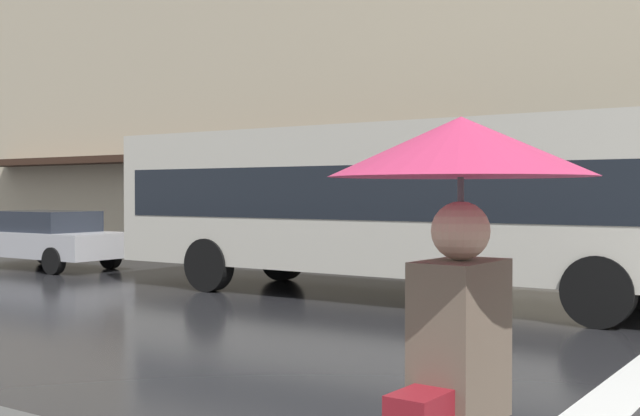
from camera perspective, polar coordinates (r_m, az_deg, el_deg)
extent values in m
cube|color=beige|center=(34.41, 1.85, 11.90)|extent=(18.59, 29.25, 16.59)
cube|color=#382319|center=(26.01, -9.89, 3.62)|extent=(1.20, 20.47, 0.24)
cube|color=#B7B7BC|center=(20.47, -18.88, -2.44)|extent=(1.75, 4.10, 0.60)
cube|color=#232833|center=(20.56, -19.14, -0.89)|extent=(1.54, 2.46, 0.50)
cylinder|color=black|center=(20.04, -14.83, -3.35)|extent=(0.20, 0.62, 0.62)
cylinder|color=black|center=(19.00, -18.59, -3.62)|extent=(0.20, 0.62, 0.62)
cylinder|color=black|center=(21.98, -19.12, -2.99)|extent=(0.20, 0.62, 0.62)
cube|color=beige|center=(14.04, 5.26, 0.66)|extent=(2.50, 11.00, 2.50)
cube|color=black|center=(14.04, 5.26, 1.11)|extent=(2.52, 10.34, 0.90)
cylinder|color=black|center=(13.83, 21.80, -4.61)|extent=(0.30, 1.00, 1.00)
cylinder|color=black|center=(11.60, 19.37, -5.68)|extent=(0.30, 1.00, 1.00)
cylinder|color=black|center=(16.86, -2.73, -3.51)|extent=(0.30, 1.00, 1.00)
cylinder|color=black|center=(15.08, -7.99, -4.07)|extent=(0.30, 1.00, 1.00)
cube|color=#6B5B4C|center=(3.03, 10.04, -9.39)|extent=(0.41, 0.26, 0.60)
sphere|color=beige|center=(2.98, 10.07, -1.63)|extent=(0.22, 0.22, 0.22)
cone|color=#C63360|center=(2.98, 10.09, 4.36)|extent=(0.99, 0.99, 0.22)
cylinder|color=#4C4C51|center=(3.00, 10.05, -5.54)|extent=(0.02, 0.02, 0.81)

